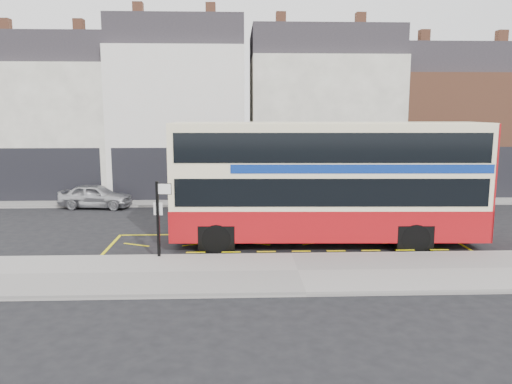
{
  "coord_description": "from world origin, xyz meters",
  "views": [
    {
      "loc": [
        -1.98,
        -17.89,
        5.28
      ],
      "look_at": [
        -1.2,
        2.0,
        2.05
      ],
      "focal_mm": 35.0,
      "sensor_mm": 36.0,
      "label": 1
    }
  ],
  "objects_px": {
    "car_white": "(418,194)",
    "street_tree_right": "(332,148)",
    "bus_stop_post": "(159,211)",
    "car_silver": "(96,196)",
    "car_grey": "(301,193)",
    "double_decker_bus": "(328,181)"
  },
  "relations": [
    {
      "from": "car_silver",
      "to": "car_grey",
      "type": "xyz_separation_m",
      "value": [
        11.37,
        -0.03,
        0.08
      ]
    },
    {
      "from": "bus_stop_post",
      "to": "street_tree_right",
      "type": "distance_m",
      "value": 14.61
    },
    {
      "from": "car_silver",
      "to": "car_grey",
      "type": "distance_m",
      "value": 11.37
    },
    {
      "from": "street_tree_right",
      "to": "car_grey",
      "type": "bearing_deg",
      "value": -135.51
    },
    {
      "from": "bus_stop_post",
      "to": "car_grey",
      "type": "height_order",
      "value": "bus_stop_post"
    },
    {
      "from": "car_grey",
      "to": "street_tree_right",
      "type": "height_order",
      "value": "street_tree_right"
    },
    {
      "from": "bus_stop_post",
      "to": "car_white",
      "type": "relative_size",
      "value": 0.6
    },
    {
      "from": "double_decker_bus",
      "to": "street_tree_right",
      "type": "height_order",
      "value": "double_decker_bus"
    },
    {
      "from": "double_decker_bus",
      "to": "car_grey",
      "type": "relative_size",
      "value": 2.68
    },
    {
      "from": "double_decker_bus",
      "to": "bus_stop_post",
      "type": "distance_m",
      "value": 6.68
    },
    {
      "from": "car_white",
      "to": "car_grey",
      "type": "bearing_deg",
      "value": 94.1
    },
    {
      "from": "car_white",
      "to": "street_tree_right",
      "type": "distance_m",
      "value": 5.55
    },
    {
      "from": "bus_stop_post",
      "to": "car_white",
      "type": "distance_m",
      "value": 16.34
    },
    {
      "from": "bus_stop_post",
      "to": "street_tree_right",
      "type": "bearing_deg",
      "value": 61.53
    },
    {
      "from": "double_decker_bus",
      "to": "street_tree_right",
      "type": "relative_size",
      "value": 2.68
    },
    {
      "from": "double_decker_bus",
      "to": "car_grey",
      "type": "xyz_separation_m",
      "value": [
        0.01,
        7.93,
        -1.8
      ]
    },
    {
      "from": "double_decker_bus",
      "to": "car_white",
      "type": "distance_m",
      "value": 10.48
    },
    {
      "from": "bus_stop_post",
      "to": "car_white",
      "type": "height_order",
      "value": "bus_stop_post"
    },
    {
      "from": "double_decker_bus",
      "to": "street_tree_right",
      "type": "xyz_separation_m",
      "value": [
        2.03,
        9.91,
        0.56
      ]
    },
    {
      "from": "bus_stop_post",
      "to": "car_silver",
      "type": "distance_m",
      "value": 11.21
    },
    {
      "from": "car_white",
      "to": "bus_stop_post",
      "type": "bearing_deg",
      "value": 131.68
    },
    {
      "from": "car_grey",
      "to": "double_decker_bus",
      "type": "bearing_deg",
      "value": 179.07
    }
  ]
}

